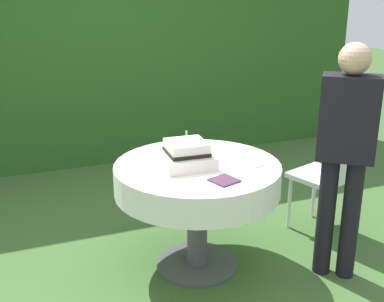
{
  "coord_description": "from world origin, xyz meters",
  "views": [
    {
      "loc": [
        -1.17,
        -2.88,
        1.93
      ],
      "look_at": [
        -0.04,
        -0.0,
        0.88
      ],
      "focal_mm": 46.02,
      "sensor_mm": 36.0,
      "label": 1
    }
  ],
  "objects_px": {
    "serving_plate_far": "(253,163)",
    "serving_plate_left": "(236,155)",
    "cake_table": "(197,181)",
    "wedding_cake": "(187,155)",
    "garden_chair": "(329,171)",
    "serving_plate_near": "(136,169)",
    "standing_person": "(345,148)",
    "napkin_stack": "(224,180)"
  },
  "relations": [
    {
      "from": "serving_plate_far",
      "to": "serving_plate_left",
      "type": "distance_m",
      "value": 0.2
    },
    {
      "from": "cake_table",
      "to": "wedding_cake",
      "type": "relative_size",
      "value": 3.19
    },
    {
      "from": "garden_chair",
      "to": "serving_plate_near",
      "type": "bearing_deg",
      "value": -178.76
    },
    {
      "from": "serving_plate_far",
      "to": "standing_person",
      "type": "height_order",
      "value": "standing_person"
    },
    {
      "from": "serving_plate_left",
      "to": "standing_person",
      "type": "bearing_deg",
      "value": -43.97
    },
    {
      "from": "serving_plate_far",
      "to": "garden_chair",
      "type": "height_order",
      "value": "garden_chair"
    },
    {
      "from": "wedding_cake",
      "to": "garden_chair",
      "type": "height_order",
      "value": "wedding_cake"
    },
    {
      "from": "cake_table",
      "to": "serving_plate_left",
      "type": "xyz_separation_m",
      "value": [
        0.32,
        0.07,
        0.13
      ]
    },
    {
      "from": "serving_plate_far",
      "to": "serving_plate_left",
      "type": "bearing_deg",
      "value": 97.91
    },
    {
      "from": "serving_plate_far",
      "to": "serving_plate_near",
      "type": "bearing_deg",
      "value": 166.69
    },
    {
      "from": "cake_table",
      "to": "standing_person",
      "type": "height_order",
      "value": "standing_person"
    },
    {
      "from": "wedding_cake",
      "to": "garden_chair",
      "type": "relative_size",
      "value": 0.4
    },
    {
      "from": "serving_plate_left",
      "to": "napkin_stack",
      "type": "xyz_separation_m",
      "value": [
        -0.28,
        -0.41,
        -0.0
      ]
    },
    {
      "from": "serving_plate_left",
      "to": "standing_person",
      "type": "relative_size",
      "value": 0.09
    },
    {
      "from": "wedding_cake",
      "to": "serving_plate_near",
      "type": "relative_size",
      "value": 2.9
    },
    {
      "from": "serving_plate_far",
      "to": "garden_chair",
      "type": "xyz_separation_m",
      "value": [
        0.8,
        0.21,
        -0.24
      ]
    },
    {
      "from": "cake_table",
      "to": "serving_plate_near",
      "type": "relative_size",
      "value": 9.26
    },
    {
      "from": "cake_table",
      "to": "serving_plate_far",
      "type": "relative_size",
      "value": 7.98
    },
    {
      "from": "wedding_cake",
      "to": "serving_plate_near",
      "type": "height_order",
      "value": "wedding_cake"
    },
    {
      "from": "standing_person",
      "to": "garden_chair",
      "type": "bearing_deg",
      "value": 60.24
    },
    {
      "from": "serving_plate_left",
      "to": "serving_plate_near",
      "type": "bearing_deg",
      "value": -178.35
    },
    {
      "from": "serving_plate_near",
      "to": "garden_chair",
      "type": "distance_m",
      "value": 1.58
    },
    {
      "from": "wedding_cake",
      "to": "napkin_stack",
      "type": "xyz_separation_m",
      "value": [
        0.12,
        -0.34,
        -0.07
      ]
    },
    {
      "from": "serving_plate_near",
      "to": "serving_plate_far",
      "type": "bearing_deg",
      "value": -13.31
    },
    {
      "from": "cake_table",
      "to": "garden_chair",
      "type": "relative_size",
      "value": 1.27
    },
    {
      "from": "serving_plate_far",
      "to": "standing_person",
      "type": "distance_m",
      "value": 0.61
    },
    {
      "from": "serving_plate_far",
      "to": "napkin_stack",
      "type": "distance_m",
      "value": 0.37
    },
    {
      "from": "cake_table",
      "to": "serving_plate_far",
      "type": "distance_m",
      "value": 0.39
    },
    {
      "from": "napkin_stack",
      "to": "serving_plate_left",
      "type": "bearing_deg",
      "value": 55.46
    },
    {
      "from": "serving_plate_near",
      "to": "cake_table",
      "type": "bearing_deg",
      "value": -6.26
    },
    {
      "from": "serving_plate_near",
      "to": "serving_plate_left",
      "type": "relative_size",
      "value": 0.82
    },
    {
      "from": "serving_plate_left",
      "to": "wedding_cake",
      "type": "bearing_deg",
      "value": -170.9
    },
    {
      "from": "wedding_cake",
      "to": "serving_plate_left",
      "type": "height_order",
      "value": "wedding_cake"
    },
    {
      "from": "wedding_cake",
      "to": "serving_plate_near",
      "type": "distance_m",
      "value": 0.35
    },
    {
      "from": "wedding_cake",
      "to": "standing_person",
      "type": "distance_m",
      "value": 1.03
    },
    {
      "from": "serving_plate_near",
      "to": "serving_plate_far",
      "type": "relative_size",
      "value": 0.86
    },
    {
      "from": "garden_chair",
      "to": "standing_person",
      "type": "xyz_separation_m",
      "value": [
        -0.3,
        -0.52,
        0.39
      ]
    },
    {
      "from": "serving_plate_left",
      "to": "standing_person",
      "type": "height_order",
      "value": "standing_person"
    },
    {
      "from": "cake_table",
      "to": "garden_chair",
      "type": "xyz_separation_m",
      "value": [
        1.15,
        0.08,
        -0.12
      ]
    },
    {
      "from": "cake_table",
      "to": "serving_plate_left",
      "type": "bearing_deg",
      "value": 11.74
    },
    {
      "from": "serving_plate_left",
      "to": "napkin_stack",
      "type": "height_order",
      "value": "same"
    },
    {
      "from": "wedding_cake",
      "to": "garden_chair",
      "type": "distance_m",
      "value": 1.27
    }
  ]
}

